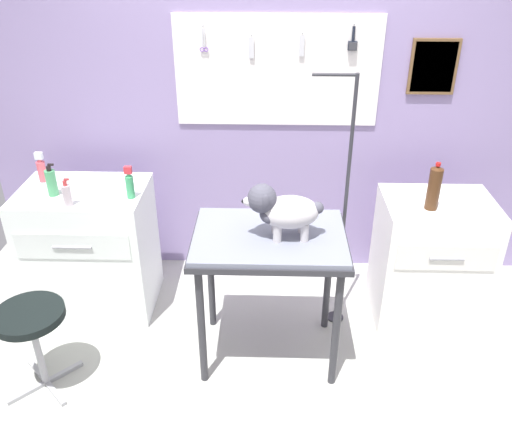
# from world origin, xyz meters

# --- Properties ---
(ground) EXTENTS (4.40, 4.00, 0.04)m
(ground) POSITION_xyz_m (0.00, 0.00, -0.02)
(ground) COLOR #ADAEA5
(rear_wall_panel) EXTENTS (4.00, 0.11, 2.30)m
(rear_wall_panel) POSITION_xyz_m (0.01, 1.28, 1.16)
(rear_wall_panel) COLOR #8F7CAE
(rear_wall_panel) RESTS_ON ground
(grooming_table) EXTENTS (0.86, 0.61, 0.85)m
(grooming_table) POSITION_xyz_m (0.00, 0.25, 0.75)
(grooming_table) COLOR #2D2D33
(grooming_table) RESTS_ON ground
(grooming_arm) EXTENTS (0.30, 0.11, 1.66)m
(grooming_arm) POSITION_xyz_m (0.45, 0.58, 0.77)
(grooming_arm) COLOR #2D2D33
(grooming_arm) RESTS_ON ground
(dog) EXTENTS (0.44, 0.22, 0.31)m
(dog) POSITION_xyz_m (0.06, 0.23, 1.02)
(dog) COLOR silver
(dog) RESTS_ON grooming_table
(counter_left) EXTENTS (0.80, 0.58, 0.88)m
(counter_left) POSITION_xyz_m (-1.20, 0.72, 0.44)
(counter_left) COLOR white
(counter_left) RESTS_ON ground
(cabinet_right) EXTENTS (0.68, 0.54, 0.85)m
(cabinet_right) POSITION_xyz_m (1.05, 0.67, 0.43)
(cabinet_right) COLOR white
(cabinet_right) RESTS_ON ground
(stool) EXTENTS (0.38, 0.38, 0.53)m
(stool) POSITION_xyz_m (-1.29, -0.06, 0.44)
(stool) COLOR #9E9EA3
(stool) RESTS_ON ground
(pump_bottle_white) EXTENTS (0.05, 0.05, 0.20)m
(pump_bottle_white) POSITION_xyz_m (-1.48, 0.84, 0.96)
(pump_bottle_white) COLOR #DA515D
(pump_bottle_white) RESTS_ON counter_left
(spray_bottle_tall) EXTENTS (0.07, 0.06, 0.21)m
(spray_bottle_tall) POSITION_xyz_m (-1.34, 0.65, 0.96)
(spray_bottle_tall) COLOR #469860
(spray_bottle_tall) RESTS_ON counter_left
(detangler_spray) EXTENTS (0.05, 0.05, 0.21)m
(detangler_spray) POSITION_xyz_m (-0.85, 0.62, 0.96)
(detangler_spray) COLOR #399960
(detangler_spray) RESTS_ON counter_left
(shampoo_bottle) EXTENTS (0.05, 0.05, 0.18)m
(shampoo_bottle) POSITION_xyz_m (-1.20, 0.51, 0.95)
(shampoo_bottle) COLOR #BBABB3
(shampoo_bottle) RESTS_ON counter_left
(soda_bottle) EXTENTS (0.08, 0.08, 0.30)m
(soda_bottle) POSITION_xyz_m (0.96, 0.58, 0.99)
(soda_bottle) COLOR #452814
(soda_bottle) RESTS_ON cabinet_right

